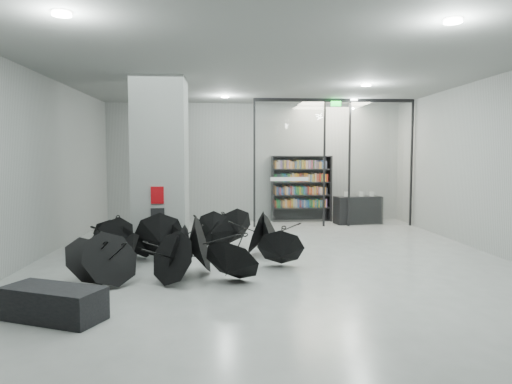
{
  "coord_description": "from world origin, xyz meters",
  "views": [
    {
      "loc": [
        -0.97,
        -9.13,
        2.2
      ],
      "look_at": [
        -0.3,
        1.5,
        1.4
      ],
      "focal_mm": 33.07,
      "sensor_mm": 36.0,
      "label": 1
    }
  ],
  "objects": [
    {
      "name": "room",
      "position": [
        0.0,
        0.0,
        2.84
      ],
      "size": [
        14.0,
        14.02,
        4.01
      ],
      "color": "gray",
      "rests_on": "ground"
    },
    {
      "name": "column",
      "position": [
        -2.5,
        2.0,
        2.0
      ],
      "size": [
        1.2,
        1.2,
        4.0
      ],
      "primitive_type": "cube",
      "color": "slate",
      "rests_on": "ground"
    },
    {
      "name": "fire_cabinet",
      "position": [
        -2.5,
        1.38,
        1.35
      ],
      "size": [
        0.28,
        0.04,
        0.38
      ],
      "primitive_type": "cube",
      "color": "#A50A07",
      "rests_on": "column"
    },
    {
      "name": "info_panel",
      "position": [
        -2.5,
        1.38,
        0.85
      ],
      "size": [
        0.3,
        0.03,
        0.42
      ],
      "primitive_type": "cube",
      "color": "black",
      "rests_on": "column"
    },
    {
      "name": "exit_sign",
      "position": [
        2.4,
        5.3,
        3.82
      ],
      "size": [
        0.3,
        0.06,
        0.15
      ],
      "primitive_type": "cube",
      "color": "#0CE533",
      "rests_on": "room"
    },
    {
      "name": "glass_partition",
      "position": [
        2.39,
        5.5,
        2.18
      ],
      "size": [
        5.06,
        0.08,
        4.0
      ],
      "color": "silver",
      "rests_on": "ground"
    },
    {
      "name": "bench",
      "position": [
        -3.31,
        -2.74,
        0.22
      ],
      "size": [
        1.51,
        1.09,
        0.44
      ],
      "primitive_type": "cube",
      "rotation": [
        0.0,
        0.0,
        -0.41
      ],
      "color": "black",
      "rests_on": "ground"
    },
    {
      "name": "bookshelf",
      "position": [
        1.58,
        6.75,
        1.11
      ],
      "size": [
        2.04,
        0.5,
        2.23
      ],
      "primitive_type": null,
      "rotation": [
        0.0,
        0.0,
        0.05
      ],
      "color": "black",
      "rests_on": "ground"
    },
    {
      "name": "shop_counter",
      "position": [
        3.34,
        6.02,
        0.45
      ],
      "size": [
        1.57,
        0.82,
        0.9
      ],
      "primitive_type": "cube",
      "rotation": [
        0.0,
        0.0,
        0.15
      ],
      "color": "black",
      "rests_on": "ground"
    },
    {
      "name": "umbrella_cluster",
      "position": [
        -1.8,
        0.42,
        0.3
      ],
      "size": [
        4.75,
        4.69,
        1.27
      ],
      "color": "black",
      "rests_on": "ground"
    }
  ]
}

